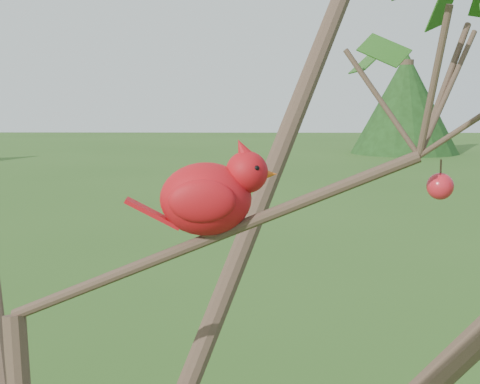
{
  "coord_description": "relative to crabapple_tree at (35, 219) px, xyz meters",
  "views": [
    {
      "loc": [
        0.31,
        -0.98,
        2.29
      ],
      "look_at": [
        0.3,
        0.08,
        2.14
      ],
      "focal_mm": 55.0,
      "sensor_mm": 36.0,
      "label": 1
    }
  ],
  "objects": [
    {
      "name": "crabapple_tree",
      "position": [
        0.0,
        0.0,
        0.0
      ],
      "size": [
        2.35,
        2.05,
        2.95
      ],
      "color": "#3C2A20",
      "rests_on": "ground"
    },
    {
      "name": "cardinal",
      "position": [
        0.23,
        0.1,
        0.02
      ],
      "size": [
        0.22,
        0.12,
        0.16
      ],
      "rotation": [
        0.0,
        0.0,
        0.06
      ],
      "color": "red",
      "rests_on": "ground"
    },
    {
      "name": "distant_trees",
      "position": [
        -1.33,
        23.84,
        -0.54
      ],
      "size": [
        41.94,
        10.77,
        3.72
      ],
      "color": "#3C2A20",
      "rests_on": "ground"
    }
  ]
}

